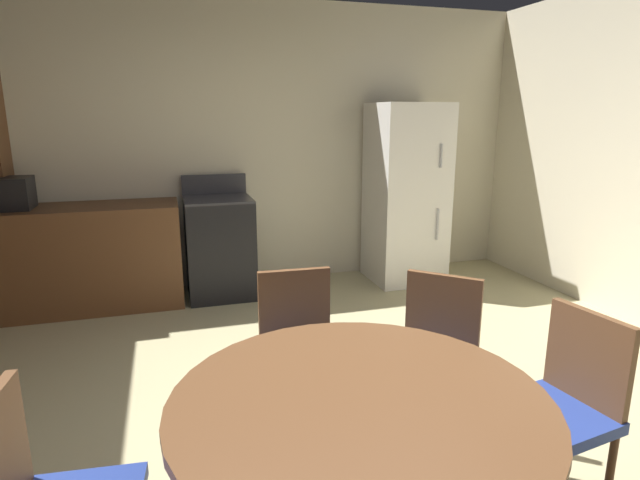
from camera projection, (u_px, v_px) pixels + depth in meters
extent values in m
plane|color=tan|center=(368.00, 461.00, 2.52)|extent=(14.00, 14.00, 0.00)
cube|color=beige|center=(255.00, 146.00, 5.03)|extent=(5.70, 0.12, 2.70)
cube|color=brown|center=(74.00, 258.00, 4.41)|extent=(1.77, 0.60, 0.90)
cube|color=black|center=(220.00, 248.00, 4.75)|extent=(0.60, 0.60, 0.90)
cube|color=#38383D|center=(217.00, 199.00, 4.64)|extent=(0.60, 0.60, 0.02)
cube|color=#38383D|center=(214.00, 184.00, 4.88)|extent=(0.60, 0.04, 0.18)
cube|color=white|center=(406.00, 194.00, 5.12)|extent=(0.68, 0.66, 1.76)
cylinder|color=#B2B2B7|center=(441.00, 156.00, 4.76)|extent=(0.02, 0.02, 0.22)
cylinder|color=#B2B2B7|center=(438.00, 224.00, 4.91)|extent=(0.02, 0.02, 0.30)
cube|color=black|center=(2.00, 194.00, 4.14)|extent=(0.44, 0.32, 0.26)
cylinder|color=brown|center=(360.00, 403.00, 1.67)|extent=(1.25, 1.25, 0.04)
cylinder|color=brown|center=(455.00, 437.00, 2.35)|extent=(0.03, 0.03, 0.43)
cylinder|color=brown|center=(385.00, 418.00, 2.51)|extent=(0.03, 0.03, 0.43)
cylinder|color=brown|center=(470.00, 401.00, 2.65)|extent=(0.03, 0.03, 0.43)
cylinder|color=brown|center=(406.00, 386.00, 2.80)|extent=(0.03, 0.03, 0.43)
cube|color=navy|center=(431.00, 366.00, 2.52)|extent=(0.57, 0.57, 0.05)
cube|color=brown|center=(443.00, 314.00, 2.63)|extent=(0.30, 0.29, 0.42)
cylinder|color=brown|center=(485.00, 452.00, 2.25)|extent=(0.03, 0.03, 0.43)
cylinder|color=brown|center=(609.00, 478.00, 2.09)|extent=(0.03, 0.03, 0.43)
cylinder|color=brown|center=(542.00, 433.00, 2.39)|extent=(0.03, 0.03, 0.43)
cube|color=navy|center=(551.00, 415.00, 2.11)|extent=(0.45, 0.45, 0.05)
cube|color=brown|center=(588.00, 360.00, 2.14)|extent=(0.09, 0.38, 0.42)
cylinder|color=brown|center=(343.00, 415.00, 2.53)|extent=(0.03, 0.03, 0.43)
cylinder|color=brown|center=(275.00, 425.00, 2.45)|extent=(0.03, 0.03, 0.43)
cylinder|color=brown|center=(326.00, 381.00, 2.85)|extent=(0.03, 0.03, 0.43)
cylinder|color=brown|center=(265.00, 389.00, 2.77)|extent=(0.03, 0.03, 0.43)
cube|color=navy|center=(302.00, 360.00, 2.59)|extent=(0.42, 0.42, 0.05)
cube|color=brown|center=(294.00, 308.00, 2.71)|extent=(0.38, 0.05, 0.42)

